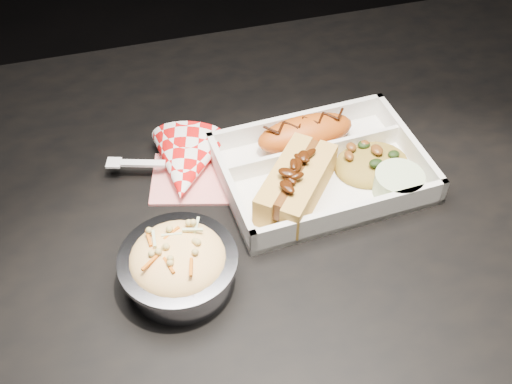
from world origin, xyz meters
TOP-DOWN VIEW (x-y plane):
  - dining_table at (0.00, 0.00)m, footprint 1.20×0.80m
  - food_tray at (0.04, 0.04)m, footprint 0.26×0.20m
  - fried_pastry at (0.03, 0.10)m, footprint 0.13×0.06m
  - hotdog at (-0.01, 0.01)m, footprint 0.13×0.14m
  - fried_rice_mound at (0.10, 0.03)m, footprint 0.10×0.09m
  - cupcake_liner at (0.11, -0.02)m, footprint 0.06×0.06m
  - foil_coleslaw_cup at (-0.17, -0.07)m, footprint 0.13×0.13m
  - napkin_fork at (-0.13, 0.09)m, footprint 0.17×0.13m

SIDE VIEW (x-z plane):
  - dining_table at x=0.00m, z-range 0.28..1.03m
  - food_tray at x=0.04m, z-range 0.74..0.78m
  - napkin_fork at x=-0.13m, z-range 0.72..0.82m
  - cupcake_liner at x=0.11m, z-range 0.76..0.79m
  - fried_rice_mound at x=0.10m, z-range 0.76..0.79m
  - fried_pastry at x=0.03m, z-range 0.76..0.80m
  - foil_coleslaw_cup at x=-0.17m, z-range 0.75..0.82m
  - hotdog at x=-0.01m, z-range 0.75..0.81m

